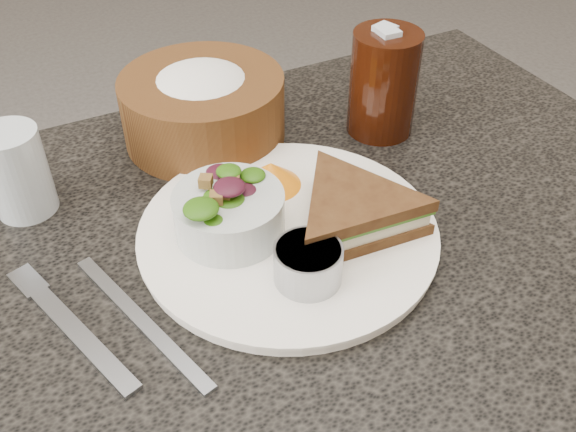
% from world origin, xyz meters
% --- Properties ---
extents(dinner_plate, '(0.31, 0.31, 0.01)m').
position_xyz_m(dinner_plate, '(0.02, 0.02, 0.76)').
color(dinner_plate, white).
rests_on(dinner_plate, dining_table).
extents(sandwich, '(0.18, 0.18, 0.04)m').
position_xyz_m(sandwich, '(0.07, -0.01, 0.79)').
color(sandwich, '#4C3017').
rests_on(sandwich, dinner_plate).
extents(salad_bowl, '(0.11, 0.11, 0.07)m').
position_xyz_m(salad_bowl, '(-0.04, 0.04, 0.80)').
color(salad_bowl, '#B9C1BE').
rests_on(salad_bowl, dinner_plate).
extents(dressing_ramekin, '(0.08, 0.08, 0.04)m').
position_xyz_m(dressing_ramekin, '(0.00, -0.05, 0.78)').
color(dressing_ramekin, '#95999F').
rests_on(dressing_ramekin, dinner_plate).
extents(orange_wedge, '(0.08, 0.08, 0.03)m').
position_xyz_m(orange_wedge, '(0.03, 0.09, 0.78)').
color(orange_wedge, orange).
rests_on(orange_wedge, dinner_plate).
extents(fork, '(0.07, 0.17, 0.00)m').
position_xyz_m(fork, '(-0.21, -0.01, 0.75)').
color(fork, '#909399').
rests_on(fork, dining_table).
extents(knife, '(0.07, 0.20, 0.00)m').
position_xyz_m(knife, '(-0.15, -0.02, 0.75)').
color(knife, '#9BA0A9').
rests_on(knife, dining_table).
extents(bread_basket, '(0.26, 0.26, 0.11)m').
position_xyz_m(bread_basket, '(0.01, 0.24, 0.81)').
color(bread_basket, '#523517').
rests_on(bread_basket, dining_table).
extents(cola_glass, '(0.11, 0.11, 0.14)m').
position_xyz_m(cola_glass, '(0.22, 0.15, 0.82)').
color(cola_glass, black).
rests_on(cola_glass, dining_table).
extents(water_glass, '(0.08, 0.08, 0.10)m').
position_xyz_m(water_glass, '(-0.22, 0.19, 0.80)').
color(water_glass, silver).
rests_on(water_glass, dining_table).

